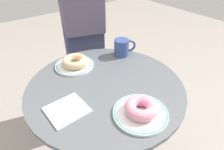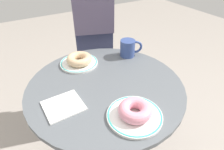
{
  "view_description": "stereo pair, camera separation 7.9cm",
  "coord_description": "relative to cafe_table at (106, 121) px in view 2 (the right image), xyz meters",
  "views": [
    {
      "loc": [
        0.53,
        -0.36,
        1.27
      ],
      "look_at": [
        0.02,
        0.02,
        0.82
      ],
      "focal_mm": 30.67,
      "sensor_mm": 36.0,
      "label": 1
    },
    {
      "loc": [
        0.57,
        -0.3,
        1.27
      ],
      "look_at": [
        0.02,
        0.02,
        0.82
      ],
      "focal_mm": 30.67,
      "sensor_mm": 36.0,
      "label": 2
    }
  ],
  "objects": [
    {
      "name": "coffee_mug",
      "position": [
        -0.16,
        0.22,
        0.27
      ],
      "size": [
        0.08,
        0.11,
        0.09
      ],
      "color": "#334784",
      "rests_on": "cafe_table"
    },
    {
      "name": "donut_pink_frosted",
      "position": [
        0.21,
        -0.0,
        0.26
      ],
      "size": [
        0.15,
        0.15,
        0.04
      ],
      "primitive_type": "torus",
      "rotation": [
        0.0,
        0.0,
        2.0
      ],
      "color": "pink",
      "rests_on": "plate_right"
    },
    {
      "name": "cafe_table",
      "position": [
        0.0,
        0.0,
        0.0
      ],
      "size": [
        0.67,
        0.67,
        0.77
      ],
      "color": "#565B60",
      "rests_on": "ground"
    },
    {
      "name": "person_figure",
      "position": [
        -0.55,
        0.2,
        0.26
      ],
      "size": [
        0.48,
        0.35,
        1.63
      ],
      "color": "#2D3351",
      "rests_on": "ground"
    },
    {
      "name": "plate_left",
      "position": [
        -0.21,
        -0.03,
        0.24
      ],
      "size": [
        0.18,
        0.18,
        0.01
      ],
      "color": "white",
      "rests_on": "cafe_table"
    },
    {
      "name": "donut_glazed",
      "position": [
        -0.21,
        -0.03,
        0.26
      ],
      "size": [
        0.17,
        0.17,
        0.04
      ],
      "primitive_type": "torus",
      "rotation": [
        0.0,
        0.0,
        2.41
      ],
      "color": "#E0B789",
      "rests_on": "plate_left"
    },
    {
      "name": "plate_right",
      "position": [
        0.21,
        -0.0,
        0.24
      ],
      "size": [
        0.19,
        0.19,
        0.01
      ],
      "color": "white",
      "rests_on": "cafe_table"
    },
    {
      "name": "paper_napkin",
      "position": [
        0.04,
        -0.2,
        0.23
      ],
      "size": [
        0.13,
        0.14,
        0.01
      ],
      "primitive_type": "cube",
      "rotation": [
        0.0,
        0.0,
        0.03
      ],
      "color": "white",
      "rests_on": "cafe_table"
    }
  ]
}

